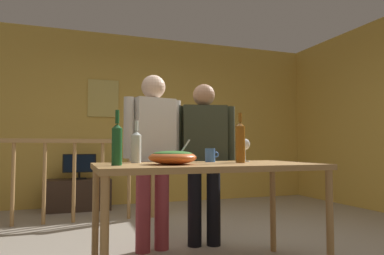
# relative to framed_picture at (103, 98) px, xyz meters

# --- Properties ---
(ground_plane) EXTENTS (7.91, 7.91, 0.00)m
(ground_plane) POSITION_rel_framed_picture_xyz_m (0.68, -2.82, -1.69)
(ground_plane) COLOR #9E9384
(back_wall) EXTENTS (6.08, 0.10, 2.76)m
(back_wall) POSITION_rel_framed_picture_xyz_m (0.68, 0.06, -0.31)
(back_wall) COLOR gold
(back_wall) RESTS_ON ground_plane
(framed_picture) EXTENTS (0.48, 0.03, 0.59)m
(framed_picture) POSITION_rel_framed_picture_xyz_m (0.00, 0.00, 0.00)
(framed_picture) COLOR tan
(stair_railing) EXTENTS (2.78, 0.10, 1.07)m
(stair_railing) POSITION_rel_framed_picture_xyz_m (-0.38, -1.14, -1.06)
(stair_railing) COLOR #B2844C
(stair_railing) RESTS_ON ground_plane
(tv_console) EXTENTS (0.90, 0.40, 0.45)m
(tv_console) POSITION_rel_framed_picture_xyz_m (-0.35, -0.29, -1.47)
(tv_console) COLOR #38281E
(tv_console) RESTS_ON ground_plane
(flat_screen_tv) EXTENTS (0.47, 0.12, 0.37)m
(flat_screen_tv) POSITION_rel_framed_picture_xyz_m (-0.35, -0.32, -1.03)
(flat_screen_tv) COLOR black
(flat_screen_tv) RESTS_ON tv_console
(serving_table) EXTENTS (1.60, 0.80, 0.80)m
(serving_table) POSITION_rel_framed_picture_xyz_m (0.47, -3.32, -0.97)
(serving_table) COLOR #B2844C
(serving_table) RESTS_ON ground_plane
(salad_bowl) EXTENTS (0.33, 0.33, 0.17)m
(salad_bowl) POSITION_rel_framed_picture_xyz_m (0.18, -3.38, -0.84)
(salad_bowl) COLOR #DB5B23
(salad_bowl) RESTS_ON serving_table
(wine_glass) EXTENTS (0.08, 0.08, 0.19)m
(wine_glass) POSITION_rel_framed_picture_xyz_m (0.86, -3.14, -0.76)
(wine_glass) COLOR silver
(wine_glass) RESTS_ON serving_table
(wine_bottle_green) EXTENTS (0.07, 0.07, 0.36)m
(wine_bottle_green) POSITION_rel_framed_picture_xyz_m (-0.20, -3.38, -0.75)
(wine_bottle_green) COLOR #1E5628
(wine_bottle_green) RESTS_ON serving_table
(wine_bottle_amber) EXTENTS (0.07, 0.07, 0.38)m
(wine_bottle_amber) POSITION_rel_framed_picture_xyz_m (0.73, -3.32, -0.74)
(wine_bottle_amber) COLOR brown
(wine_bottle_amber) RESTS_ON serving_table
(wine_bottle_clear) EXTENTS (0.07, 0.07, 0.32)m
(wine_bottle_clear) POSITION_rel_framed_picture_xyz_m (-0.01, -3.06, -0.77)
(wine_bottle_clear) COLOR silver
(wine_bottle_clear) RESTS_ON serving_table
(mug_blue) EXTENTS (0.12, 0.08, 0.11)m
(mug_blue) POSITION_rel_framed_picture_xyz_m (0.57, -3.10, -0.84)
(mug_blue) COLOR #3866B2
(mug_blue) RESTS_ON serving_table
(person_standing_left) EXTENTS (0.54, 0.29, 1.57)m
(person_standing_left) POSITION_rel_framed_picture_xyz_m (0.22, -2.60, -0.78)
(person_standing_left) COLOR #9E3842
(person_standing_left) RESTS_ON ground_plane
(person_standing_right) EXTENTS (0.59, 0.30, 1.51)m
(person_standing_right) POSITION_rel_framed_picture_xyz_m (0.71, -2.60, -0.80)
(person_standing_right) COLOR black
(person_standing_right) RESTS_ON ground_plane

